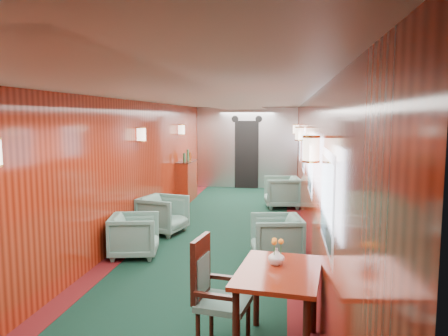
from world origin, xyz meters
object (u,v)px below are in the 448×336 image
object	(u,v)px
armchair_left_near	(134,235)
armchair_right_far	(282,192)
side_chair	(213,289)
credenza	(186,180)
armchair_left_far	(163,215)
armchair_right_near	(276,238)
dining_table	(279,283)

from	to	relation	value
armchair_left_near	armchair_right_far	xyz separation A→B (m)	(2.18, 3.96, 0.04)
side_chair	armchair_left_near	bearing A→B (deg)	132.76
credenza	armchair_left_far	bearing A→B (deg)	-84.62
armchair_left_near	armchair_right_near	size ratio (longest dim) A/B	0.97
credenza	armchair_right_near	distance (m)	4.97
armchair_left_near	side_chair	bearing A→B (deg)	-157.95
credenza	armchair_right_near	xyz separation A→B (m)	(2.38, -4.36, -0.18)
dining_table	armchair_left_far	distance (m)	4.37
armchair_left_near	armchair_left_far	size ratio (longest dim) A/B	0.94
side_chair	armchair_right_near	distance (m)	2.66
armchair_right_near	armchair_right_far	bearing A→B (deg)	168.96
armchair_left_far	side_chair	bearing A→B (deg)	-143.44
side_chair	armchair_right_far	distance (m)	6.44
dining_table	armchair_right_near	bearing A→B (deg)	98.85
armchair_left_near	armchair_right_far	distance (m)	4.52
armchair_left_far	armchair_right_far	distance (m)	3.36
side_chair	credenza	size ratio (longest dim) A/B	0.80
dining_table	side_chair	distance (m)	0.59
dining_table	armchair_right_near	size ratio (longest dim) A/B	1.51
dining_table	armchair_left_near	xyz separation A→B (m)	(-2.21, 2.43, -0.32)
side_chair	armchair_right_near	bearing A→B (deg)	88.11
armchair_right_far	armchair_left_near	bearing A→B (deg)	-36.88
armchair_right_near	armchair_left_far	bearing A→B (deg)	-130.55
armchair_left_far	armchair_right_near	world-z (taller)	armchair_left_far
credenza	armchair_right_far	size ratio (longest dim) A/B	1.61
credenza	side_chair	bearing A→B (deg)	-75.00
credenza	armchair_left_far	xyz separation A→B (m)	(0.30, -3.16, -0.17)
armchair_left_near	armchair_left_far	distance (m)	1.36
dining_table	armchair_left_far	xyz separation A→B (m)	(-2.16, 3.79, -0.30)
side_chair	armchair_right_far	size ratio (longest dim) A/B	1.30
side_chair	credenza	distance (m)	7.22
dining_table	side_chair	bearing A→B (deg)	-170.73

